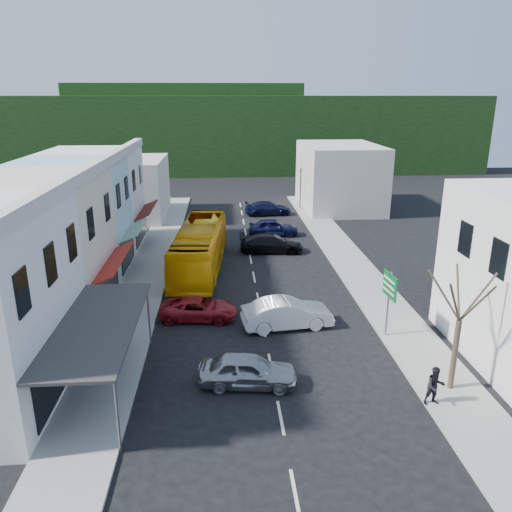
{
  "coord_description": "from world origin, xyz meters",
  "views": [
    {
      "loc": [
        -2.15,
        -24.71,
        12.19
      ],
      "look_at": [
        0.0,
        6.0,
        2.2
      ],
      "focal_mm": 35.0,
      "sensor_mm": 36.0,
      "label": 1
    }
  ],
  "objects_px": {
    "bus": "(200,249)",
    "car_red": "(199,307)",
    "traffic_signal": "(300,189)",
    "direction_sign": "(388,305)",
    "car_white": "(287,315)",
    "street_tree": "(459,321)",
    "car_silver": "(248,371)",
    "pedestrian_left": "(117,296)",
    "pedestrian_right": "(435,386)"
  },
  "relations": [
    {
      "from": "car_white",
      "to": "pedestrian_left",
      "type": "xyz_separation_m",
      "value": [
        -9.64,
        2.68,
        0.3
      ]
    },
    {
      "from": "pedestrian_left",
      "to": "pedestrian_right",
      "type": "height_order",
      "value": "same"
    },
    {
      "from": "pedestrian_right",
      "to": "direction_sign",
      "type": "bearing_deg",
      "value": 86.18
    },
    {
      "from": "bus",
      "to": "car_white",
      "type": "xyz_separation_m",
      "value": [
        5.07,
        -9.82,
        -0.85
      ]
    },
    {
      "from": "car_red",
      "to": "pedestrian_right",
      "type": "relative_size",
      "value": 2.71
    },
    {
      "from": "bus",
      "to": "car_red",
      "type": "bearing_deg",
      "value": -83.72
    },
    {
      "from": "car_red",
      "to": "traffic_signal",
      "type": "relative_size",
      "value": 1.0
    },
    {
      "from": "car_silver",
      "to": "car_white",
      "type": "xyz_separation_m",
      "value": [
        2.45,
        5.59,
        0.0
      ]
    },
    {
      "from": "car_silver",
      "to": "car_red",
      "type": "relative_size",
      "value": 0.96
    },
    {
      "from": "bus",
      "to": "car_red",
      "type": "distance_m",
      "value": 8.45
    },
    {
      "from": "direction_sign",
      "to": "car_white",
      "type": "bearing_deg",
      "value": 158.18
    },
    {
      "from": "bus",
      "to": "pedestrian_right",
      "type": "relative_size",
      "value": 6.82
    },
    {
      "from": "car_white",
      "to": "direction_sign",
      "type": "xyz_separation_m",
      "value": [
        5.03,
        -1.57,
        1.13
      ]
    },
    {
      "from": "bus",
      "to": "street_tree",
      "type": "relative_size",
      "value": 1.76
    },
    {
      "from": "pedestrian_right",
      "to": "direction_sign",
      "type": "relative_size",
      "value": 0.46
    },
    {
      "from": "car_red",
      "to": "pedestrian_left",
      "type": "distance_m",
      "value": 4.96
    },
    {
      "from": "bus",
      "to": "pedestrian_left",
      "type": "distance_m",
      "value": 8.48
    },
    {
      "from": "bus",
      "to": "street_tree",
      "type": "height_order",
      "value": "street_tree"
    },
    {
      "from": "car_silver",
      "to": "pedestrian_right",
      "type": "height_order",
      "value": "pedestrian_right"
    },
    {
      "from": "car_white",
      "to": "pedestrian_left",
      "type": "height_order",
      "value": "pedestrian_left"
    },
    {
      "from": "car_white",
      "to": "traffic_signal",
      "type": "distance_m",
      "value": 29.91
    },
    {
      "from": "direction_sign",
      "to": "traffic_signal",
      "type": "relative_size",
      "value": 0.79
    },
    {
      "from": "car_silver",
      "to": "car_red",
      "type": "height_order",
      "value": "same"
    },
    {
      "from": "street_tree",
      "to": "traffic_signal",
      "type": "bearing_deg",
      "value": 91.54
    },
    {
      "from": "pedestrian_left",
      "to": "direction_sign",
      "type": "distance_m",
      "value": 15.29
    },
    {
      "from": "car_white",
      "to": "pedestrian_left",
      "type": "distance_m",
      "value": 10.01
    },
    {
      "from": "car_white",
      "to": "car_red",
      "type": "height_order",
      "value": "same"
    },
    {
      "from": "pedestrian_right",
      "to": "street_tree",
      "type": "relative_size",
      "value": 0.26
    },
    {
      "from": "bus",
      "to": "car_red",
      "type": "height_order",
      "value": "bus"
    },
    {
      "from": "bus",
      "to": "direction_sign",
      "type": "bearing_deg",
      "value": -43.64
    },
    {
      "from": "direction_sign",
      "to": "street_tree",
      "type": "bearing_deg",
      "value": -80.92
    },
    {
      "from": "car_white",
      "to": "pedestrian_right",
      "type": "bearing_deg",
      "value": -154.62
    },
    {
      "from": "bus",
      "to": "car_silver",
      "type": "xyz_separation_m",
      "value": [
        2.62,
        -15.4,
        -0.85
      ]
    },
    {
      "from": "direction_sign",
      "to": "bus",
      "type": "bearing_deg",
      "value": 127.09
    },
    {
      "from": "pedestrian_right",
      "to": "street_tree",
      "type": "xyz_separation_m",
      "value": [
        1.23,
        1.14,
        2.3
      ]
    },
    {
      "from": "pedestrian_left",
      "to": "traffic_signal",
      "type": "bearing_deg",
      "value": -37.14
    },
    {
      "from": "car_white",
      "to": "direction_sign",
      "type": "distance_m",
      "value": 5.39
    },
    {
      "from": "bus",
      "to": "car_silver",
      "type": "distance_m",
      "value": 15.65
    },
    {
      "from": "car_silver",
      "to": "pedestrian_right",
      "type": "xyz_separation_m",
      "value": [
        7.47,
        -2.16,
        0.3
      ]
    },
    {
      "from": "car_red",
      "to": "pedestrian_right",
      "type": "distance_m",
      "value": 13.47
    },
    {
      "from": "car_silver",
      "to": "direction_sign",
      "type": "distance_m",
      "value": 8.57
    },
    {
      "from": "bus",
      "to": "street_tree",
      "type": "distance_m",
      "value": 20.02
    },
    {
      "from": "direction_sign",
      "to": "street_tree",
      "type": "relative_size",
      "value": 0.55
    },
    {
      "from": "street_tree",
      "to": "traffic_signal",
      "type": "relative_size",
      "value": 1.43
    },
    {
      "from": "car_silver",
      "to": "pedestrian_right",
      "type": "bearing_deg",
      "value": -99.38
    },
    {
      "from": "pedestrian_left",
      "to": "street_tree",
      "type": "xyz_separation_m",
      "value": [
        15.88,
        -9.29,
        2.3
      ]
    },
    {
      "from": "bus",
      "to": "direction_sign",
      "type": "relative_size",
      "value": 3.17
    },
    {
      "from": "car_red",
      "to": "traffic_signal",
      "type": "height_order",
      "value": "traffic_signal"
    },
    {
      "from": "traffic_signal",
      "to": "direction_sign",
      "type": "bearing_deg",
      "value": 111.2
    },
    {
      "from": "car_red",
      "to": "street_tree",
      "type": "distance_m",
      "value": 13.94
    }
  ]
}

